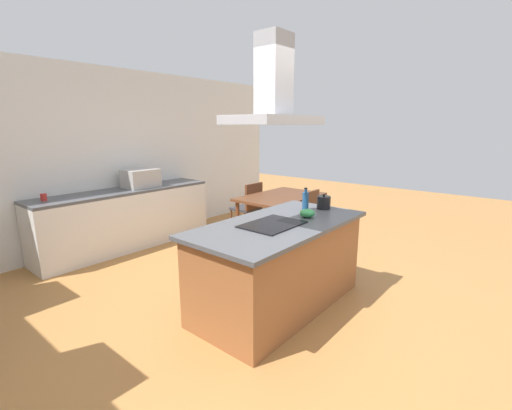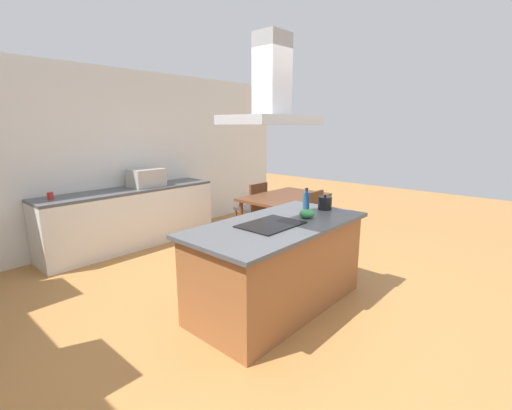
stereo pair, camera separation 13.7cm
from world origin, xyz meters
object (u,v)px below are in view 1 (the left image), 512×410
at_px(tea_kettle, 324,202).
at_px(range_hood, 274,96).
at_px(coffee_mug_red, 44,197).
at_px(chair_facing_island, 316,217).
at_px(olive_oil_bottle, 305,201).
at_px(chair_facing_back_wall, 249,205).
at_px(dining_table, 281,201).
at_px(countertop_microwave, 141,178).
at_px(mixing_bowl, 307,213).
at_px(cooktop, 272,224).

relative_size(tea_kettle, range_hood, 0.23).
height_order(coffee_mug_red, chair_facing_island, coffee_mug_red).
bearing_deg(olive_oil_bottle, chair_facing_back_wall, 58.44).
bearing_deg(coffee_mug_red, tea_kettle, -57.57).
distance_m(tea_kettle, dining_table, 1.62).
bearing_deg(countertop_microwave, chair_facing_back_wall, -33.71).
bearing_deg(range_hood, chair_facing_island, 17.19).
height_order(olive_oil_bottle, dining_table, olive_oil_bottle).
relative_size(dining_table, chair_facing_island, 1.57).
distance_m(mixing_bowl, range_hood, 1.25).
bearing_deg(range_hood, dining_table, 33.72).
height_order(cooktop, countertop_microwave, countertop_microwave).
height_order(cooktop, chair_facing_back_wall, cooktop).
bearing_deg(coffee_mug_red, range_hood, -71.64).
relative_size(chair_facing_island, range_hood, 0.99).
bearing_deg(range_hood, countertop_microwave, 82.16).
relative_size(chair_facing_back_wall, range_hood, 0.99).
distance_m(mixing_bowl, chair_facing_island, 1.61).
bearing_deg(olive_oil_bottle, coffee_mug_red, 121.09).
height_order(tea_kettle, dining_table, tea_kettle).
xyz_separation_m(olive_oil_bottle, coffee_mug_red, (-1.72, 2.86, -0.06)).
height_order(olive_oil_bottle, countertop_microwave, countertop_microwave).
xyz_separation_m(dining_table, chair_facing_back_wall, (0.00, 0.67, -0.16)).
bearing_deg(countertop_microwave, coffee_mug_red, 177.18).
relative_size(mixing_bowl, chair_facing_back_wall, 0.18).
relative_size(mixing_bowl, dining_table, 0.12).
bearing_deg(olive_oil_bottle, mixing_bowl, -144.38).
distance_m(cooktop, chair_facing_back_wall, 2.69).
height_order(mixing_bowl, chair_facing_back_wall, mixing_bowl).
xyz_separation_m(countertop_microwave, range_hood, (-0.40, -2.88, 1.06)).
relative_size(tea_kettle, chair_facing_back_wall, 0.23).
bearing_deg(dining_table, chair_facing_island, -90.00).
bearing_deg(chair_facing_back_wall, countertop_microwave, 146.29).
relative_size(olive_oil_bottle, range_hood, 0.28).
height_order(mixing_bowl, range_hood, range_hood).
height_order(chair_facing_back_wall, chair_facing_island, same).
bearing_deg(countertop_microwave, olive_oil_bottle, -82.91).
height_order(olive_oil_bottle, coffee_mug_red, olive_oil_bottle).
bearing_deg(mixing_bowl, chair_facing_island, 26.09).
bearing_deg(mixing_bowl, countertop_microwave, 91.37).
xyz_separation_m(dining_table, range_hood, (-1.86, -1.24, 1.43)).
xyz_separation_m(olive_oil_bottle, countertop_microwave, (-0.35, 2.79, 0.03)).
bearing_deg(chair_facing_back_wall, chair_facing_island, -90.00).
height_order(tea_kettle, chair_facing_island, tea_kettle).
bearing_deg(cooktop, chair_facing_island, 17.19).
xyz_separation_m(mixing_bowl, chair_facing_back_wall, (1.39, 2.01, -0.44)).
bearing_deg(cooktop, dining_table, 33.72).
bearing_deg(coffee_mug_red, chair_facing_back_wall, -20.18).
distance_m(countertop_microwave, chair_facing_island, 2.78).
distance_m(olive_oil_bottle, range_hood, 1.33).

